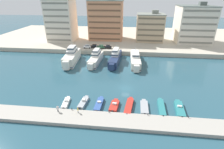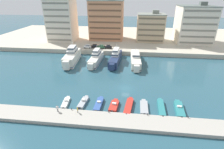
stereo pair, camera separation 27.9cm
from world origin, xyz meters
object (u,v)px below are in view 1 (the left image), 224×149
at_px(motorboat_grey_center_right, 144,107).
at_px(yacht_ivory_center_left, 135,59).
at_px(motorboat_teal_mid_right, 161,108).
at_px(car_green_mid_left, 101,47).
at_px(yacht_navy_mid_left, 115,58).
at_px(motorboat_grey_left, 83,102).
at_px(car_black_center_left, 108,47).
at_px(pedestrian_mid_deck, 78,109).
at_px(motorboat_red_center_left, 114,106).
at_px(yacht_ivory_left, 96,58).
at_px(motorboat_red_center, 129,106).
at_px(motorboat_white_far_left, 66,103).
at_px(motorboat_teal_right, 179,109).
at_px(motorboat_blue_mid_left, 99,104).
at_px(pedestrian_near_edge, 58,108).
at_px(car_white_far_left, 87,46).
at_px(car_black_left, 94,46).
at_px(yacht_ivory_far_left, 72,57).

bearing_deg(motorboat_grey_center_right, yacht_ivory_center_left, 93.65).
xyz_separation_m(motorboat_teal_mid_right, car_green_mid_left, (-24.57, 48.01, 2.63)).
distance_m(yacht_navy_mid_left, motorboat_grey_left, 34.57).
distance_m(car_black_center_left, pedestrian_mid_deck, 53.32).
relative_size(motorboat_red_center_left, pedestrian_mid_deck, 3.75).
relative_size(yacht_ivory_left, car_green_mid_left, 4.52).
height_order(motorboat_red_center, motorboat_grey_center_right, motorboat_red_center).
height_order(motorboat_white_far_left, motorboat_red_center, motorboat_white_far_left).
bearing_deg(pedestrian_mid_deck, car_black_center_left, 89.38).
xyz_separation_m(motorboat_white_far_left, motorboat_red_center, (17.78, 0.14, 0.06)).
bearing_deg(motorboat_red_center_left, car_black_center_left, 99.62).
bearing_deg(motorboat_red_center_left, motorboat_teal_right, 1.07).
bearing_deg(motorboat_blue_mid_left, yacht_ivory_left, 102.42).
xyz_separation_m(car_black_center_left, pedestrian_near_edge, (-5.81, -53.46, -1.18)).
bearing_deg(pedestrian_near_edge, motorboat_white_far_left, 86.41).
distance_m(motorboat_grey_center_right, car_green_mid_left, 52.17).
xyz_separation_m(car_white_far_left, car_black_left, (3.61, 0.82, 0.00)).
xyz_separation_m(yacht_ivory_left, motorboat_grey_left, (2.67, -32.43, -1.71)).
height_order(motorboat_white_far_left, car_white_far_left, car_white_far_left).
relative_size(yacht_navy_mid_left, pedestrian_mid_deck, 12.83).
distance_m(motorboat_blue_mid_left, pedestrian_near_edge, 11.08).
bearing_deg(motorboat_blue_mid_left, motorboat_grey_center_right, 0.36).
relative_size(motorboat_red_center, pedestrian_mid_deck, 5.10).
bearing_deg(car_white_far_left, car_black_left, 12.81).
xyz_separation_m(motorboat_white_far_left, motorboat_grey_center_right, (21.93, 0.30, -0.02)).
relative_size(motorboat_grey_center_right, motorboat_teal_right, 0.88).
bearing_deg(motorboat_teal_right, pedestrian_mid_deck, -169.34).
xyz_separation_m(motorboat_blue_mid_left, car_black_center_left, (-3.94, 48.42, 2.67)).
bearing_deg(motorboat_blue_mid_left, motorboat_white_far_left, -178.65).
distance_m(motorboat_blue_mid_left, motorboat_teal_mid_right, 17.05).
distance_m(yacht_ivory_far_left, motorboat_blue_mid_left, 37.02).
bearing_deg(motorboat_grey_left, pedestrian_near_edge, -133.31).
bearing_deg(motorboat_white_far_left, yacht_ivory_center_left, 59.93).
bearing_deg(motorboat_blue_mid_left, car_green_mid_left, 98.87).
height_order(yacht_navy_mid_left, pedestrian_near_edge, yacht_navy_mid_left).
distance_m(motorboat_grey_left, motorboat_grey_center_right, 17.05).
xyz_separation_m(motorboat_red_center_left, car_white_far_left, (-19.07, 48.12, 2.67)).
bearing_deg(yacht_navy_mid_left, pedestrian_near_edge, -105.76).
bearing_deg(motorboat_red_center, motorboat_blue_mid_left, 179.46).
height_order(motorboat_teal_right, pedestrian_mid_deck, pedestrian_mid_deck).
bearing_deg(motorboat_grey_center_right, car_black_left, 115.93).
xyz_separation_m(car_black_left, pedestrian_near_edge, (1.40, -53.71, -1.18)).
height_order(motorboat_red_center, motorboat_teal_mid_right, motorboat_teal_mid_right).
relative_size(motorboat_grey_left, car_white_far_left, 1.53).
bearing_deg(yacht_navy_mid_left, yacht_ivory_left, -169.64).
height_order(yacht_ivory_center_left, motorboat_grey_left, yacht_ivory_center_left).
bearing_deg(motorboat_red_center_left, motorboat_grey_center_right, 2.45).
relative_size(car_black_center_left, pedestrian_near_edge, 2.39).
height_order(car_green_mid_left, car_black_center_left, same).
bearing_deg(pedestrian_mid_deck, motorboat_teal_right, 10.66).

